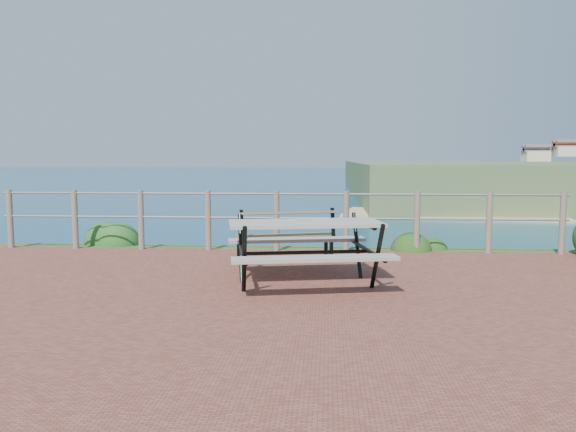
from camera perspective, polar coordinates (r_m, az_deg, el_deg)
name	(u,v)px	position (r m, az deg, el deg)	size (l,w,h in m)	color
ground	(248,304)	(6.12, -4.10, -8.87)	(10.00, 7.00, 0.12)	brown
ocean	(326,162)	(205.86, 3.91, 5.46)	(1200.00, 1200.00, 0.00)	#155381
safety_railing	(276,218)	(9.30, -1.18, -0.18)	(9.40, 0.10, 1.00)	#6B5B4C
picnic_table	(305,246)	(6.82, 1.77, -3.07)	(1.94, 1.57, 0.77)	gray
park_bench	(285,228)	(8.24, -0.30, -1.19)	(1.49, 0.78, 0.82)	brown
shrub_lip_west	(115,244)	(10.71, -17.16, -2.73)	(0.80, 0.80, 0.55)	#23501E
shrub_lip_east	(419,249)	(9.89, 13.19, -3.32)	(0.80, 0.80, 0.55)	#184615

